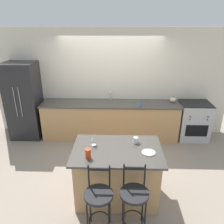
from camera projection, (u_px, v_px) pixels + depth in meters
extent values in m
plane|color=gray|center=(110.00, 143.00, 5.43)|extent=(18.00, 18.00, 0.00)
cube|color=beige|center=(111.00, 83.00, 5.58)|extent=(6.00, 0.07, 2.70)
cube|color=tan|center=(110.00, 120.00, 5.62)|extent=(3.39, 0.67, 0.90)
cube|color=#47423D|center=(110.00, 103.00, 5.44)|extent=(3.42, 0.71, 0.03)
cube|color=black|center=(110.00, 103.00, 5.43)|extent=(0.56, 0.36, 0.01)
cylinder|color=#ADAFB5|center=(111.00, 96.00, 5.59)|extent=(0.02, 0.02, 0.22)
cylinder|color=#ADAFB5|center=(110.00, 93.00, 5.50)|extent=(0.02, 0.12, 0.02)
cube|color=tan|center=(117.00, 174.00, 3.66)|extent=(1.31, 0.82, 0.90)
cube|color=#47423D|center=(117.00, 150.00, 3.48)|extent=(1.43, 0.94, 0.03)
cube|color=#232326|center=(24.00, 101.00, 5.47)|extent=(0.76, 0.67, 1.92)
cylinder|color=#939399|center=(15.00, 102.00, 5.11)|extent=(0.02, 0.02, 0.73)
cylinder|color=#939399|center=(20.00, 102.00, 5.11)|extent=(0.02, 0.02, 0.73)
cube|color=#B7B7BC|center=(193.00, 121.00, 5.54)|extent=(0.74, 0.64, 0.94)
cube|color=black|center=(197.00, 131.00, 5.29)|extent=(0.53, 0.01, 0.30)
cube|color=black|center=(196.00, 103.00, 5.36)|extent=(0.74, 0.64, 0.02)
cylinder|color=black|center=(190.00, 117.00, 5.14)|extent=(0.03, 0.02, 0.03)
cylinder|color=black|center=(208.00, 117.00, 5.13)|extent=(0.03, 0.02, 0.03)
cylinder|color=black|center=(190.00, 120.00, 5.17)|extent=(0.03, 0.02, 0.03)
cylinder|color=black|center=(207.00, 120.00, 5.16)|extent=(0.03, 0.02, 0.03)
cylinder|color=black|center=(88.00, 222.00, 2.94)|extent=(0.02, 0.02, 0.64)
cylinder|color=black|center=(109.00, 223.00, 2.93)|extent=(0.02, 0.02, 0.64)
cylinder|color=black|center=(90.00, 206.00, 3.20)|extent=(0.02, 0.02, 0.64)
cylinder|color=black|center=(110.00, 206.00, 3.19)|extent=(0.02, 0.02, 0.64)
torus|color=black|center=(99.00, 220.00, 3.11)|extent=(0.31, 0.31, 0.02)
cylinder|color=#232326|center=(99.00, 195.00, 2.93)|extent=(0.40, 0.40, 0.04)
cylinder|color=black|center=(89.00, 176.00, 2.99)|extent=(0.02, 0.02, 0.35)
cylinder|color=black|center=(110.00, 176.00, 2.98)|extent=(0.02, 0.02, 0.35)
cube|color=black|center=(99.00, 169.00, 2.94)|extent=(0.29, 0.02, 0.04)
cylinder|color=black|center=(123.00, 221.00, 2.95)|extent=(0.02, 0.02, 0.64)
cylinder|color=black|center=(145.00, 222.00, 2.95)|extent=(0.02, 0.02, 0.64)
cylinder|color=black|center=(123.00, 204.00, 3.22)|extent=(0.02, 0.02, 0.64)
cylinder|color=black|center=(143.00, 205.00, 3.21)|extent=(0.02, 0.02, 0.64)
torus|color=black|center=(133.00, 219.00, 3.13)|extent=(0.31, 0.31, 0.02)
cylinder|color=#232326|center=(134.00, 194.00, 2.95)|extent=(0.40, 0.40, 0.04)
cylinder|color=black|center=(124.00, 175.00, 3.01)|extent=(0.02, 0.02, 0.35)
cylinder|color=black|center=(145.00, 175.00, 3.00)|extent=(0.02, 0.02, 0.35)
cube|color=black|center=(135.00, 168.00, 2.96)|extent=(0.29, 0.02, 0.04)
cylinder|color=beige|center=(149.00, 153.00, 3.38)|extent=(0.22, 0.22, 0.01)
torus|color=beige|center=(149.00, 152.00, 3.38)|extent=(0.21, 0.21, 0.01)
cylinder|color=white|center=(94.00, 145.00, 3.60)|extent=(0.08, 0.08, 0.00)
cylinder|color=white|center=(94.00, 143.00, 3.58)|extent=(0.01, 0.01, 0.08)
cone|color=white|center=(94.00, 138.00, 3.54)|extent=(0.08, 0.08, 0.10)
cylinder|color=white|center=(136.00, 140.00, 3.64)|extent=(0.08, 0.08, 0.10)
torus|color=white|center=(138.00, 140.00, 3.64)|extent=(0.07, 0.01, 0.07)
cylinder|color=red|center=(88.00, 153.00, 3.24)|extent=(0.08, 0.08, 0.15)
ellipsoid|color=beige|center=(173.00, 100.00, 5.45)|extent=(0.15, 0.15, 0.12)
cylinder|color=brown|center=(173.00, 97.00, 5.43)|extent=(0.02, 0.02, 0.02)
cylinder|color=teal|center=(141.00, 104.00, 5.16)|extent=(0.05, 0.05, 0.11)
cylinder|color=black|center=(141.00, 102.00, 5.13)|extent=(0.02, 0.02, 0.03)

